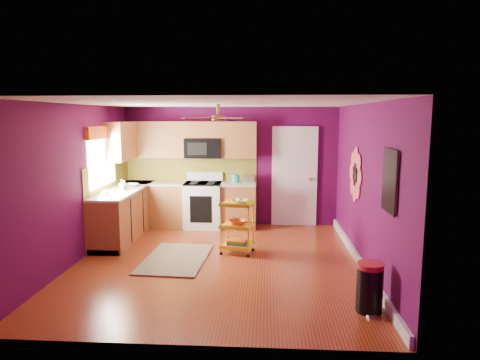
{
  "coord_description": "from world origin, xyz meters",
  "views": [
    {
      "loc": [
        0.76,
        -6.51,
        2.31
      ],
      "look_at": [
        0.33,
        0.4,
        1.27
      ],
      "focal_mm": 32.0,
      "sensor_mm": 36.0,
      "label": 1
    }
  ],
  "objects": [
    {
      "name": "lower_cabinets",
      "position": [
        -1.35,
        1.82,
        0.43
      ],
      "size": [
        2.81,
        2.31,
        0.94
      ],
      "color": "brown",
      "rests_on": "ground"
    },
    {
      "name": "room_envelope",
      "position": [
        0.03,
        0.0,
        1.63
      ],
      "size": [
        4.54,
        5.04,
        2.52
      ],
      "color": "#4E083E",
      "rests_on": "ground"
    },
    {
      "name": "right_wall_art",
      "position": [
        2.23,
        -0.34,
        1.44
      ],
      "size": [
        0.04,
        2.74,
        1.04
      ],
      "color": "black",
      "rests_on": "ground"
    },
    {
      "name": "ground",
      "position": [
        0.0,
        0.0,
        0.0
      ],
      "size": [
        5.0,
        5.0,
        0.0
      ],
      "primitive_type": "plane",
      "color": "maroon",
      "rests_on": "ground"
    },
    {
      "name": "ceiling_fan",
      "position": [
        0.0,
        0.2,
        2.29
      ],
      "size": [
        1.01,
        1.01,
        0.26
      ],
      "color": "#BF8C3F",
      "rests_on": "ground"
    },
    {
      "name": "teal_kettle",
      "position": [
        0.13,
        2.26,
        1.02
      ],
      "size": [
        0.18,
        0.18,
        0.21
      ],
      "color": "teal",
      "rests_on": "lower_cabinets"
    },
    {
      "name": "trash_can",
      "position": [
        1.99,
        -1.6,
        0.3
      ],
      "size": [
        0.4,
        0.4,
        0.6
      ],
      "color": "black",
      "rests_on": "ground"
    },
    {
      "name": "rolling_cart",
      "position": [
        0.28,
        0.49,
        0.49
      ],
      "size": [
        0.6,
        0.49,
        0.96
      ],
      "color": "yellow",
      "rests_on": "ground"
    },
    {
      "name": "panel_door",
      "position": [
        1.35,
        2.47,
        1.02
      ],
      "size": [
        0.95,
        0.11,
        2.15
      ],
      "color": "white",
      "rests_on": "ground"
    },
    {
      "name": "shag_rug",
      "position": [
        -0.7,
        0.1,
        0.01
      ],
      "size": [
        1.05,
        1.63,
        0.02
      ],
      "primitive_type": "cube",
      "rotation": [
        0.0,
        0.0,
        -0.05
      ],
      "color": "black",
      "rests_on": "ground"
    },
    {
      "name": "counter_cup",
      "position": [
        -2.05,
        0.71,
        0.98
      ],
      "size": [
        0.11,
        0.11,
        0.09
      ],
      "primitive_type": "imported",
      "color": "white",
      "rests_on": "lower_cabinets"
    },
    {
      "name": "upper_cabinetry",
      "position": [
        -1.24,
        2.17,
        1.8
      ],
      "size": [
        2.8,
        2.3,
        1.26
      ],
      "color": "brown",
      "rests_on": "ground"
    },
    {
      "name": "toaster",
      "position": [
        0.4,
        2.25,
        1.03
      ],
      "size": [
        0.22,
        0.15,
        0.18
      ],
      "primitive_type": "cube",
      "color": "beige",
      "rests_on": "lower_cabinets"
    },
    {
      "name": "soap_bottle_a",
      "position": [
        -1.93,
        1.2,
        1.04
      ],
      "size": [
        0.09,
        0.09,
        0.2
      ],
      "primitive_type": "imported",
      "color": "#EA3F72",
      "rests_on": "lower_cabinets"
    },
    {
      "name": "counter_dish",
      "position": [
        -1.87,
        1.6,
        0.97
      ],
      "size": [
        0.24,
        0.24,
        0.06
      ],
      "primitive_type": "imported",
      "color": "white",
      "rests_on": "lower_cabinets"
    },
    {
      "name": "left_window",
      "position": [
        -2.22,
        1.05,
        1.74
      ],
      "size": [
        0.08,
        1.35,
        1.08
      ],
      "color": "white",
      "rests_on": "ground"
    },
    {
      "name": "electric_range",
      "position": [
        -0.55,
        2.17,
        0.48
      ],
      "size": [
        0.76,
        0.66,
        1.13
      ],
      "color": "white",
      "rests_on": "ground"
    },
    {
      "name": "soap_bottle_b",
      "position": [
        -1.93,
        1.35,
        1.02
      ],
      "size": [
        0.13,
        0.13,
        0.16
      ],
      "primitive_type": "imported",
      "color": "white",
      "rests_on": "lower_cabinets"
    }
  ]
}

